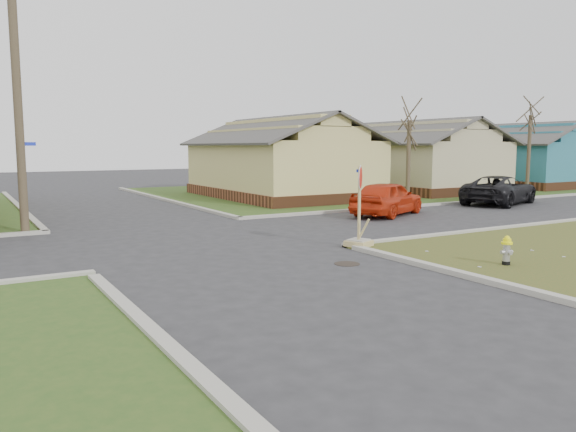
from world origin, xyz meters
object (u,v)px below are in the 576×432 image
fire_hydrant (507,249)px  stop_sign (359,229)px  red_sedan (387,198)px  dark_pickup (500,190)px  utility_pole (17,92)px

fire_hydrant → stop_sign: bearing=126.2°
stop_sign → red_sedan: stop_sign is taller
stop_sign → red_sedan: size_ratio=0.54×
red_sedan → dark_pickup: size_ratio=0.83×
fire_hydrant → stop_sign: (-1.49, 3.90, 0.11)m
utility_pole → stop_sign: bearing=-43.8°
stop_sign → dark_pickup: stop_sign is taller
dark_pickup → stop_sign: bearing=95.5°
fire_hydrant → red_sedan: bearing=80.8°
stop_sign → red_sedan: bearing=21.3°
stop_sign → dark_pickup: bearing=1.9°
fire_hydrant → red_sedan: red_sedan is taller
stop_sign → utility_pole: bearing=113.7°
dark_pickup → fire_hydrant: bearing=110.6°
utility_pole → stop_sign: (8.06, -7.73, -4.11)m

